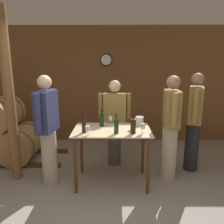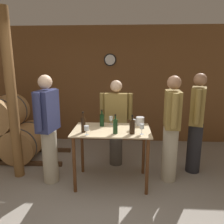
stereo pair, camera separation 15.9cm
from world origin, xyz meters
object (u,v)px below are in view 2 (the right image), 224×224
at_px(wine_glass_far_side, 142,127).
at_px(wine_bottle_left, 102,120).
at_px(person_visitor_with_scarf, 48,128).
at_px(wine_glass_near_left, 87,128).
at_px(wine_glass_near_right, 134,122).
at_px(person_visitor_near_door, 116,121).
at_px(person_host, 196,122).
at_px(wine_bottle_center, 115,126).
at_px(wine_bottle_right, 132,127).
at_px(wine_glass_near_center, 111,119).
at_px(person_visitor_bearded, 171,127).
at_px(wine_bottle_far_left, 83,124).
at_px(wooden_post, 12,98).
at_px(ice_bucket, 140,121).

bearing_deg(wine_glass_far_side, wine_bottle_left, 148.73).
bearing_deg(person_visitor_with_scarf, wine_glass_near_left, -21.52).
distance_m(wine_bottle_left, person_visitor_with_scarf, 0.84).
distance_m(wine_glass_near_right, person_visitor_near_door, 0.71).
bearing_deg(wine_glass_near_right, person_host, 21.25).
relative_size(wine_bottle_center, wine_glass_near_right, 1.83).
bearing_deg(person_visitor_near_door, wine_bottle_right, -72.66).
height_order(wine_glass_near_left, person_visitor_with_scarf, person_visitor_with_scarf).
height_order(wine_bottle_center, wine_glass_far_side, wine_bottle_center).
bearing_deg(wine_bottle_left, person_host, 10.11).
bearing_deg(person_visitor_with_scarf, wine_bottle_right, -7.43).
height_order(wine_glass_near_center, person_visitor_near_door, person_visitor_near_door).
bearing_deg(person_visitor_bearded, wine_bottle_left, 177.94).
distance_m(wine_bottle_center, person_visitor_with_scarf, 1.07).
height_order(wine_bottle_far_left, person_visitor_with_scarf, person_visitor_with_scarf).
xyz_separation_m(wine_bottle_left, wine_bottle_center, (0.23, -0.36, 0.01)).
height_order(person_visitor_with_scarf, person_visitor_near_door, person_visitor_with_scarf).
bearing_deg(person_visitor_with_scarf, wooden_post, 166.75).
xyz_separation_m(wine_bottle_far_left, person_visitor_bearded, (1.33, 0.29, -0.11)).
bearing_deg(person_visitor_with_scarf, person_visitor_bearded, 4.37).
bearing_deg(person_visitor_near_door, wine_glass_near_left, -112.16).
xyz_separation_m(wine_glass_near_left, person_visitor_near_door, (0.38, 0.93, -0.15)).
xyz_separation_m(wine_bottle_far_left, wine_bottle_left, (0.24, 0.33, -0.02)).
bearing_deg(wine_bottle_left, person_visitor_with_scarf, -167.22).
xyz_separation_m(wine_bottle_right, person_visitor_near_door, (-0.26, 0.84, -0.16)).
bearing_deg(person_host, wine_glass_near_right, -158.75).
relative_size(wine_glass_near_center, ice_bucket, 1.05).
distance_m(wooden_post, wine_glass_near_right, 1.96).
distance_m(wine_bottle_far_left, wine_glass_near_center, 0.57).
distance_m(wine_glass_near_left, person_visitor_with_scarf, 0.70).
relative_size(wooden_post, wine_bottle_right, 9.73).
bearing_deg(wine_bottle_right, wine_glass_near_center, 126.30).
distance_m(wine_bottle_left, person_visitor_near_door, 0.56).
bearing_deg(ice_bucket, wine_bottle_center, -130.39).
bearing_deg(person_visitor_with_scarf, wine_glass_far_side, -7.37).
xyz_separation_m(ice_bucket, person_visitor_with_scarf, (-1.43, -0.28, -0.05)).
relative_size(wine_bottle_left, wine_glass_near_left, 2.02).
height_order(wine_bottle_far_left, person_visitor_bearded, person_visitor_bearded).
height_order(wine_bottle_center, wine_bottle_right, wine_bottle_center).
bearing_deg(wooden_post, person_visitor_near_door, 18.12).
bearing_deg(wooden_post, person_visitor_bearded, 0.07).
bearing_deg(wine_bottle_center, wine_glass_near_center, 101.25).
distance_m(wine_glass_near_right, person_host, 1.16).
xyz_separation_m(wine_glass_far_side, person_visitor_bearded, (0.49, 0.33, -0.10)).
distance_m(wooden_post, wine_bottle_left, 1.47).
height_order(wine_glass_near_right, person_host, person_host).
distance_m(wine_bottle_center, wine_glass_near_right, 0.35).
height_order(wine_bottle_left, wine_glass_near_center, wine_bottle_left).
distance_m(wine_glass_near_left, person_visitor_near_door, 1.02).
xyz_separation_m(wine_bottle_right, ice_bucket, (0.14, 0.45, -0.04)).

